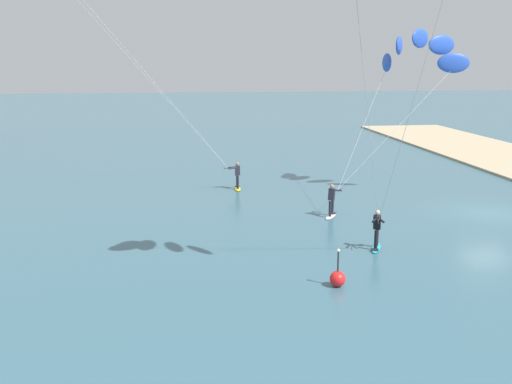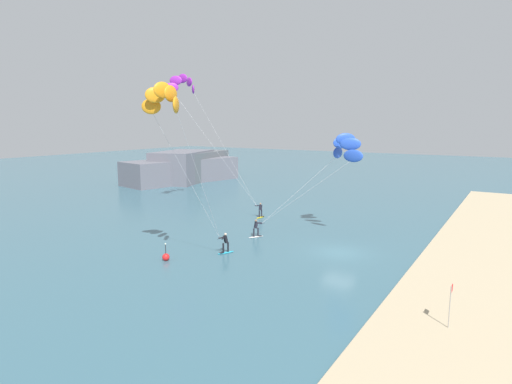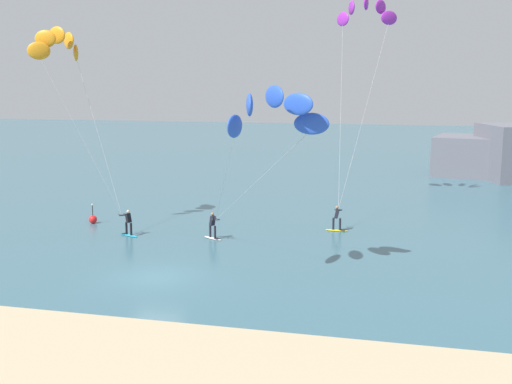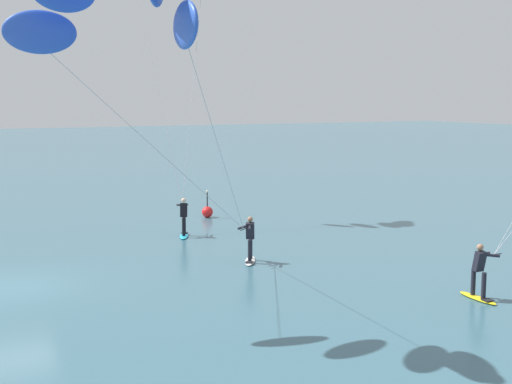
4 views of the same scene
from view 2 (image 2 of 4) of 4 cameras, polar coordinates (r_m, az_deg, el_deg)
The scene contains 8 objects.
ground_plane at distance 35.51m, azimuth 11.09°, elevation -7.99°, with size 240.00×240.00×0.00m, color #386070.
sand_strip at distance 33.45m, azimuth 28.35°, elevation -9.89°, with size 80.00×9.32×0.16m, color tan.
kitesurfer_nearshore at distance 30.33m, azimuth -11.92°, elevation 11.11°, with size 7.01×4.26×13.17m.
kitesurfer_mid_water at distance 53.48m, azimuth -9.38°, elevation 13.49°, with size 4.95×12.59×16.32m.
kitesurfer_far_out at distance 39.89m, azimuth 11.46°, elevation 5.53°, with size 8.56×9.20×9.52m.
marker_buoy at distance 33.55m, azimuth -12.01°, elevation -8.51°, with size 0.56×0.56×1.38m.
beach_flag at distance 24.11m, azimuth 24.69°, elevation -12.78°, with size 0.56×0.05×2.20m.
distant_headland at distance 78.21m, azimuth -9.28°, elevation 3.23°, with size 22.67×11.39×5.49m.
Camera 2 is at (-31.79, -11.95, 10.38)m, focal length 29.79 mm.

